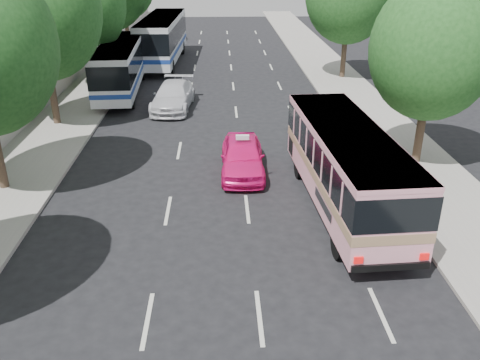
{
  "coord_description": "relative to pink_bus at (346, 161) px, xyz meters",
  "views": [
    {
      "loc": [
        0.07,
        -12.46,
        8.78
      ],
      "look_at": [
        0.7,
        3.08,
        1.6
      ],
      "focal_mm": 38.0,
      "sensor_mm": 36.0,
      "label": 1
    }
  ],
  "objects": [
    {
      "name": "white_pickup",
      "position": [
        -7.19,
        12.87,
        -1.12
      ],
      "size": [
        2.56,
        5.38,
        1.51
      ],
      "primitive_type": "imported",
      "rotation": [
        0.0,
        0.0,
        -0.08
      ],
      "color": "silver",
      "rests_on": "ground"
    },
    {
      "name": "tree_right_near",
      "position": [
        4.28,
        3.97,
        3.32
      ],
      "size": [
        5.1,
        5.1,
        7.95
      ],
      "color": "#38281E",
      "rests_on": "ground"
    },
    {
      "name": "tree_left_d",
      "position": [
        -13.02,
        17.97,
        3.75
      ],
      "size": [
        5.52,
        5.52,
        8.6
      ],
      "color": "#38281E",
      "rests_on": "ground"
    },
    {
      "name": "pink_taxi",
      "position": [
        -3.53,
        3.3,
        -1.12
      ],
      "size": [
        1.88,
        4.49,
        1.52
      ],
      "primitive_type": "imported",
      "rotation": [
        0.0,
        0.0,
        -0.02
      ],
      "color": "#F6157B",
      "rests_on": "ground"
    },
    {
      "name": "ground",
      "position": [
        -4.5,
        -3.97,
        -1.88
      ],
      "size": [
        120.0,
        120.0,
        0.0
      ],
      "primitive_type": "plane",
      "color": "black",
      "rests_on": "ground"
    },
    {
      "name": "tree_left_c",
      "position": [
        -13.12,
        9.97,
        4.25
      ],
      "size": [
        6.0,
        6.0,
        9.35
      ],
      "color": "#38281E",
      "rests_on": "ground"
    },
    {
      "name": "tour_coach_rear",
      "position": [
        -9.0,
        25.91,
        0.33
      ],
      "size": [
        3.09,
        12.34,
        3.67
      ],
      "rotation": [
        0.0,
        0.0,
        -0.04
      ],
      "color": "silver",
      "rests_on": "ground"
    },
    {
      "name": "tour_coach_front",
      "position": [
        -10.8,
        16.63,
        0.03
      ],
      "size": [
        2.83,
        10.73,
        3.18
      ],
      "rotation": [
        0.0,
        0.0,
        0.05
      ],
      "color": "white",
      "rests_on": "ground"
    },
    {
      "name": "sidewalk_left",
      "position": [
        -13.0,
        16.03,
        -1.8
      ],
      "size": [
        4.0,
        90.0,
        0.15
      ],
      "primitive_type": "cube",
      "color": "#9E998E",
      "rests_on": "ground"
    },
    {
      "name": "pink_bus",
      "position": [
        0.0,
        0.0,
        0.0
      ],
      "size": [
        2.93,
        9.58,
        3.02
      ],
      "rotation": [
        0.0,
        0.0,
        0.06
      ],
      "color": "pink",
      "rests_on": "ground"
    },
    {
      "name": "taxi_roof_sign",
      "position": [
        -3.53,
        3.3,
        -0.27
      ],
      "size": [
        0.55,
        0.19,
        0.18
      ],
      "primitive_type": "cube",
      "rotation": [
        0.0,
        0.0,
        -0.02
      ],
      "color": "silver",
      "rests_on": "pink_taxi"
    },
    {
      "name": "low_wall",
      "position": [
        -14.8,
        16.03,
        -0.98
      ],
      "size": [
        0.3,
        90.0,
        1.5
      ],
      "primitive_type": "cube",
      "color": "#9E998E",
      "rests_on": "sidewalk_left"
    },
    {
      "name": "sidewalk_right",
      "position": [
        4.0,
        16.03,
        -1.82
      ],
      "size": [
        4.0,
        90.0,
        0.12
      ],
      "primitive_type": "cube",
      "color": "#9E998E",
      "rests_on": "ground"
    }
  ]
}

